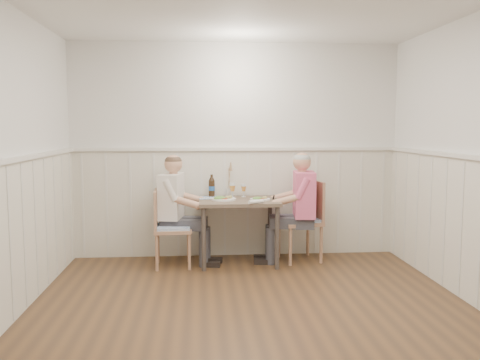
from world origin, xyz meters
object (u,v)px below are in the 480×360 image
(dining_table, at_px, (239,208))
(diner_cream, at_px, (175,218))
(chair_left, at_px, (168,225))
(man_in_pink, at_px, (300,216))
(beer_bottle, at_px, (212,187))
(chair_right, at_px, (304,217))
(grass_vase, at_px, (228,180))

(dining_table, distance_m, diner_cream, 0.74)
(dining_table, bearing_deg, chair_left, -174.20)
(man_in_pink, bearing_deg, chair_left, -177.93)
(dining_table, distance_m, beer_bottle, 0.46)
(diner_cream, xyz_separation_m, beer_bottle, (0.43, 0.24, 0.33))
(man_in_pink, xyz_separation_m, beer_bottle, (-1.03, 0.29, 0.32))
(diner_cream, bearing_deg, chair_right, 1.93)
(dining_table, distance_m, chair_left, 0.83)
(man_in_pink, bearing_deg, beer_bottle, 164.06)
(beer_bottle, bearing_deg, dining_table, -41.09)
(man_in_pink, distance_m, beer_bottle, 1.11)
(chair_right, bearing_deg, man_in_pink, -124.09)
(chair_left, distance_m, beer_bottle, 0.73)
(man_in_pink, bearing_deg, diner_cream, 177.93)
(man_in_pink, distance_m, grass_vase, 0.97)
(dining_table, height_order, chair_left, chair_left)
(dining_table, relative_size, grass_vase, 2.10)
(grass_vase, bearing_deg, diner_cream, -157.14)
(dining_table, height_order, man_in_pink, man_in_pink)
(chair_left, xyz_separation_m, man_in_pink, (1.53, 0.06, 0.07))
(dining_table, bearing_deg, diner_cream, 178.01)
(man_in_pink, bearing_deg, chair_right, 55.91)
(chair_left, distance_m, grass_vase, 0.93)
(grass_vase, bearing_deg, chair_left, -152.09)
(chair_left, distance_m, man_in_pink, 1.54)
(diner_cream, distance_m, beer_bottle, 0.59)
(diner_cream, xyz_separation_m, grass_vase, (0.63, 0.27, 0.40))
(man_in_pink, xyz_separation_m, grass_vase, (-0.83, 0.32, 0.39))
(dining_table, xyz_separation_m, beer_bottle, (-0.30, 0.27, 0.22))
(diner_cream, relative_size, grass_vase, 2.96)
(chair_left, bearing_deg, diner_cream, 55.18)
(dining_table, distance_m, grass_vase, 0.43)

